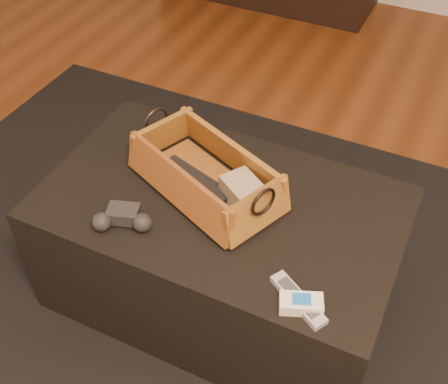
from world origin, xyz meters
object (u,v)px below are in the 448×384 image
at_px(wicker_basket, 206,175).
at_px(game_controller, 123,219).
at_px(ottoman, 221,250).
at_px(cream_gadget, 301,304).
at_px(silver_remote, 298,299).
at_px(tv_remote, 197,181).

bearing_deg(wicker_basket, game_controller, -121.37).
xyz_separation_m(ottoman, wicker_basket, (-0.06, 0.02, 0.26)).
relative_size(game_controller, cream_gadget, 1.49).
xyz_separation_m(silver_remote, cream_gadget, (0.01, -0.01, 0.01)).
distance_m(game_controller, cream_gadget, 0.51).
relative_size(wicker_basket, silver_remote, 3.01).
height_order(wicker_basket, cream_gadget, wicker_basket).
bearing_deg(cream_gadget, silver_remote, 129.66).
height_order(tv_remote, game_controller, game_controller).
bearing_deg(silver_remote, cream_gadget, -50.34).
distance_m(ottoman, wicker_basket, 0.27).
bearing_deg(wicker_basket, cream_gadget, -34.71).
bearing_deg(tv_remote, wicker_basket, 30.87).
relative_size(tv_remote, wicker_basket, 0.47).
bearing_deg(silver_remote, game_controller, 176.87).
distance_m(wicker_basket, cream_gadget, 0.46).
bearing_deg(tv_remote, game_controller, -99.38).
bearing_deg(game_controller, cream_gadget, -4.55).
xyz_separation_m(tv_remote, wicker_basket, (0.03, 0.01, 0.02)).
bearing_deg(game_controller, tv_remote, 63.41).
height_order(wicker_basket, silver_remote, wicker_basket).
distance_m(ottoman, silver_remote, 0.44).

